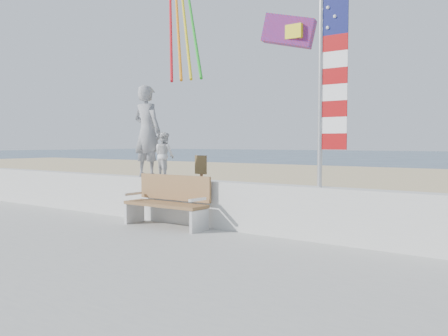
{
  "coord_description": "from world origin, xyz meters",
  "views": [
    {
      "loc": [
        5.32,
        -5.3,
        1.81
      ],
      "look_at": [
        0.2,
        1.8,
        1.35
      ],
      "focal_mm": 38.0,
      "sensor_mm": 36.0,
      "label": 1
    }
  ],
  "objects": [
    {
      "name": "adult",
      "position": [
        -1.98,
        2.0,
        2.06
      ],
      "size": [
        0.72,
        0.48,
        1.96
      ],
      "primitive_type": "imported",
      "rotation": [
        0.0,
        0.0,
        3.13
      ],
      "color": "gray",
      "rests_on": "seawall"
    },
    {
      "name": "bench",
      "position": [
        -0.96,
        1.55,
        0.69
      ],
      "size": [
        1.8,
        0.57,
        1.0
      ],
      "color": "brown",
      "rests_on": "boardwalk"
    },
    {
      "name": "sign",
      "position": [
        -1.26,
        2.95,
        0.94
      ],
      "size": [
        0.32,
        0.07,
        1.46
      ],
      "color": "#896042",
      "rests_on": "sand"
    },
    {
      "name": "child",
      "position": [
        -1.48,
        2.0,
        1.56
      ],
      "size": [
        0.55,
        0.47,
        0.96
      ],
      "primitive_type": "imported",
      "rotation": [
        0.0,
        0.0,
        2.87
      ],
      "color": "silver",
      "rests_on": "seawall"
    },
    {
      "name": "sand",
      "position": [
        0.0,
        9.0,
        0.04
      ],
      "size": [
        90.0,
        40.0,
        0.08
      ],
      "primitive_type": "cube",
      "color": "tan",
      "rests_on": "ground"
    },
    {
      "name": "flag",
      "position": [
        2.14,
        2.0,
        2.99
      ],
      "size": [
        0.5,
        0.08,
        3.5
      ],
      "color": "silver",
      "rests_on": "seawall"
    },
    {
      "name": "seawall",
      "position": [
        0.0,
        2.0,
        0.63
      ],
      "size": [
        30.0,
        0.35,
        0.9
      ],
      "primitive_type": "cube",
      "color": "silver",
      "rests_on": "boardwalk"
    },
    {
      "name": "ground",
      "position": [
        0.0,
        0.0,
        0.0
      ],
      "size": [
        220.0,
        220.0,
        0.0
      ],
      "primitive_type": "plane",
      "color": "#2D425A",
      "rests_on": "ground"
    },
    {
      "name": "parafoil_kite",
      "position": [
        0.75,
        3.29,
        4.06
      ],
      "size": [
        1.13,
        0.54,
        0.75
      ],
      "color": "red",
      "rests_on": "ground"
    }
  ]
}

